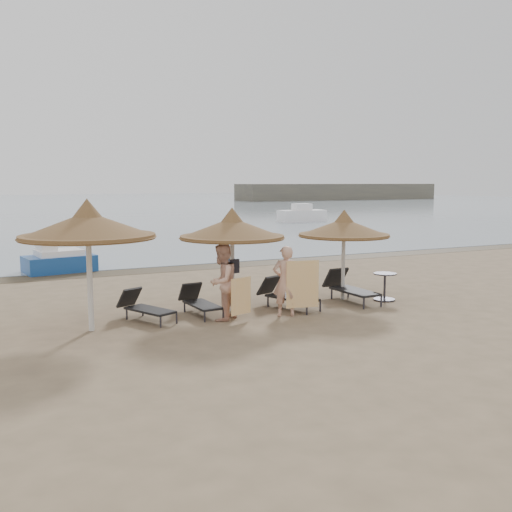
{
  "coord_description": "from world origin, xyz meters",
  "views": [
    {
      "loc": [
        -6.23,
        -11.86,
        3.37
      ],
      "look_at": [
        -0.01,
        1.2,
        1.48
      ],
      "focal_mm": 40.0,
      "sensor_mm": 36.0,
      "label": 1
    }
  ],
  "objects_px": {
    "palapa_center": "(232,229)",
    "lounger_far_right": "(349,287)",
    "palapa_left": "(88,226)",
    "pedal_boat": "(58,261)",
    "palapa_right": "(344,228)",
    "lounger_far_left": "(144,306)",
    "lounger_near_left": "(199,301)",
    "person_left": "(222,276)",
    "lounger_near_right": "(285,294)",
    "person_right": "(286,275)",
    "side_table": "(385,287)"
  },
  "relations": [
    {
      "from": "lounger_near_left",
      "to": "side_table",
      "type": "height_order",
      "value": "side_table"
    },
    {
      "from": "pedal_boat",
      "to": "person_right",
      "type": "bearing_deg",
      "value": -76.0
    },
    {
      "from": "lounger_near_right",
      "to": "pedal_boat",
      "type": "xyz_separation_m",
      "value": [
        -4.79,
        9.08,
        0.06
      ]
    },
    {
      "from": "palapa_left",
      "to": "person_right",
      "type": "bearing_deg",
      "value": -7.57
    },
    {
      "from": "lounger_far_left",
      "to": "person_left",
      "type": "distance_m",
      "value": 2.07
    },
    {
      "from": "person_left",
      "to": "pedal_boat",
      "type": "distance_m",
      "value": 10.04
    },
    {
      "from": "palapa_center",
      "to": "lounger_near_left",
      "type": "bearing_deg",
      "value": 174.4
    },
    {
      "from": "lounger_far_left",
      "to": "pedal_boat",
      "type": "relative_size",
      "value": 0.65
    },
    {
      "from": "lounger_near_right",
      "to": "person_right",
      "type": "xyz_separation_m",
      "value": [
        -0.46,
        -0.85,
        0.67
      ]
    },
    {
      "from": "side_table",
      "to": "pedal_boat",
      "type": "xyz_separation_m",
      "value": [
        -7.81,
        9.47,
        0.06
      ]
    },
    {
      "from": "palapa_left",
      "to": "side_table",
      "type": "xyz_separation_m",
      "value": [
        8.15,
        -0.16,
        -2.02
      ]
    },
    {
      "from": "pedal_boat",
      "to": "person_left",
      "type": "bearing_deg",
      "value": -83.76
    },
    {
      "from": "person_left",
      "to": "pedal_boat",
      "type": "bearing_deg",
      "value": -112.5
    },
    {
      "from": "lounger_near_right",
      "to": "lounger_far_left",
      "type": "bearing_deg",
      "value": 156.24
    },
    {
      "from": "lounger_near_right",
      "to": "lounger_far_right",
      "type": "distance_m",
      "value": 2.04
    },
    {
      "from": "palapa_center",
      "to": "person_left",
      "type": "relative_size",
      "value": 1.25
    },
    {
      "from": "side_table",
      "to": "person_left",
      "type": "relative_size",
      "value": 0.36
    },
    {
      "from": "lounger_near_left",
      "to": "lounger_far_right",
      "type": "bearing_deg",
      "value": -8.52
    },
    {
      "from": "lounger_near_left",
      "to": "palapa_center",
      "type": "bearing_deg",
      "value": -9.92
    },
    {
      "from": "side_table",
      "to": "lounger_far_left",
      "type": "bearing_deg",
      "value": 174.46
    },
    {
      "from": "person_right",
      "to": "palapa_center",
      "type": "bearing_deg",
      "value": -27.17
    },
    {
      "from": "lounger_far_left",
      "to": "lounger_near_left",
      "type": "height_order",
      "value": "lounger_far_left"
    },
    {
      "from": "lounger_far_right",
      "to": "pedal_boat",
      "type": "distance_m",
      "value": 11.38
    },
    {
      "from": "lounger_near_right",
      "to": "lounger_far_right",
      "type": "xyz_separation_m",
      "value": [
        2.04,
        -0.02,
        0.03
      ]
    },
    {
      "from": "lounger_far_left",
      "to": "lounger_near_right",
      "type": "height_order",
      "value": "lounger_near_right"
    },
    {
      "from": "lounger_far_right",
      "to": "side_table",
      "type": "height_order",
      "value": "lounger_far_right"
    },
    {
      "from": "palapa_center",
      "to": "person_right",
      "type": "distance_m",
      "value": 1.85
    },
    {
      "from": "person_right",
      "to": "lounger_far_right",
      "type": "bearing_deg",
      "value": -141.8
    },
    {
      "from": "palapa_center",
      "to": "person_right",
      "type": "xyz_separation_m",
      "value": [
        1.0,
        -1.07,
        -1.13
      ]
    },
    {
      "from": "lounger_near_right",
      "to": "lounger_far_right",
      "type": "relative_size",
      "value": 0.96
    },
    {
      "from": "palapa_right",
      "to": "person_left",
      "type": "height_order",
      "value": "palapa_right"
    },
    {
      "from": "lounger_far_right",
      "to": "person_left",
      "type": "distance_m",
      "value": 4.2
    },
    {
      "from": "palapa_right",
      "to": "pedal_boat",
      "type": "distance_m",
      "value": 11.26
    },
    {
      "from": "lounger_near_right",
      "to": "side_table",
      "type": "height_order",
      "value": "lounger_near_right"
    },
    {
      "from": "lounger_near_right",
      "to": "lounger_far_right",
      "type": "bearing_deg",
      "value": -20.22
    },
    {
      "from": "palapa_left",
      "to": "palapa_center",
      "type": "distance_m",
      "value": 3.72
    },
    {
      "from": "person_left",
      "to": "person_right",
      "type": "xyz_separation_m",
      "value": [
        1.6,
        -0.29,
        -0.06
      ]
    },
    {
      "from": "lounger_far_left",
      "to": "pedal_boat",
      "type": "bearing_deg",
      "value": 71.44
    },
    {
      "from": "pedal_boat",
      "to": "palapa_right",
      "type": "bearing_deg",
      "value": -61.8
    },
    {
      "from": "side_table",
      "to": "pedal_boat",
      "type": "distance_m",
      "value": 12.27
    },
    {
      "from": "lounger_far_left",
      "to": "person_left",
      "type": "relative_size",
      "value": 0.8
    },
    {
      "from": "palapa_center",
      "to": "lounger_far_right",
      "type": "bearing_deg",
      "value": -3.84
    },
    {
      "from": "lounger_far_left",
      "to": "person_right",
      "type": "height_order",
      "value": "person_right"
    },
    {
      "from": "palapa_center",
      "to": "person_left",
      "type": "height_order",
      "value": "palapa_center"
    },
    {
      "from": "palapa_right",
      "to": "palapa_center",
      "type": "bearing_deg",
      "value": -179.06
    },
    {
      "from": "palapa_center",
      "to": "lounger_far_right",
      "type": "xyz_separation_m",
      "value": [
        3.5,
        -0.23,
        -1.77
      ]
    },
    {
      "from": "palapa_center",
      "to": "lounger_near_left",
      "type": "xyz_separation_m",
      "value": [
        -0.9,
        0.09,
        -1.83
      ]
    },
    {
      "from": "lounger_near_left",
      "to": "person_right",
      "type": "height_order",
      "value": "person_right"
    },
    {
      "from": "palapa_center",
      "to": "pedal_boat",
      "type": "bearing_deg",
      "value": 110.62
    },
    {
      "from": "palapa_center",
      "to": "palapa_right",
      "type": "bearing_deg",
      "value": 0.94
    }
  ]
}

